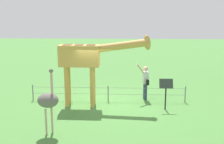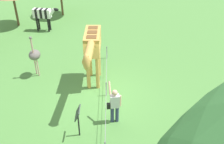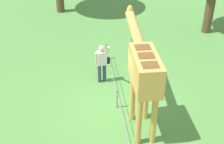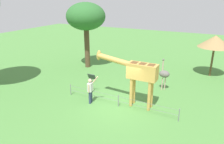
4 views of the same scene
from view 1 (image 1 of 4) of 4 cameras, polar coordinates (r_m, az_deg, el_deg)
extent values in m
plane|color=#4C843D|center=(12.79, -0.83, -6.20)|extent=(60.00, 60.00, 0.00)
cylinder|color=gold|center=(12.38, -3.82, -2.61)|extent=(0.18, 0.18, 1.76)
cylinder|color=gold|center=(11.96, -4.09, -3.15)|extent=(0.18, 0.18, 1.76)
cylinder|color=gold|center=(12.56, -8.81, -2.51)|extent=(0.18, 0.18, 1.76)
cylinder|color=gold|center=(12.15, -9.25, -3.03)|extent=(0.18, 0.18, 1.76)
cube|color=gold|center=(11.97, -6.66, 3.35)|extent=(1.71, 0.72, 0.90)
cube|color=brown|center=(11.83, -4.32, 5.54)|extent=(0.37, 0.45, 0.02)
cube|color=brown|center=(11.91, -6.72, 5.53)|extent=(0.37, 0.45, 0.02)
cube|color=brown|center=(12.01, -9.08, 5.52)|extent=(0.37, 0.45, 0.02)
cylinder|color=gold|center=(11.74, 1.64, 5.33)|extent=(2.30, 0.35, 0.62)
ellipsoid|color=gold|center=(11.74, 7.19, 5.99)|extent=(0.37, 0.27, 0.67)
cylinder|color=brown|center=(11.78, 7.19, 6.90)|extent=(0.05, 0.05, 0.14)
cylinder|color=brown|center=(11.66, 7.23, 6.84)|extent=(0.05, 0.05, 0.14)
cylinder|color=navy|center=(13.11, 6.85, -4.05)|extent=(0.14, 0.14, 0.78)
cylinder|color=navy|center=(13.30, 6.67, -3.81)|extent=(0.14, 0.14, 0.78)
cube|color=silver|center=(13.03, 6.83, -1.12)|extent=(0.29, 0.39, 0.55)
sphere|color=#D8AD8C|center=(12.95, 6.88, 0.67)|extent=(0.22, 0.22, 0.22)
cylinder|color=#D8AD8C|center=(12.73, 5.85, 0.63)|extent=(0.41, 0.13, 0.48)
cylinder|color=#D8AD8C|center=(13.25, 6.63, -0.92)|extent=(0.08, 0.08, 0.50)
cube|color=black|center=(12.88, 7.23, -2.09)|extent=(0.15, 0.21, 0.24)
cylinder|color=#CC9E93|center=(9.81, -12.12, -9.58)|extent=(0.07, 0.07, 0.90)
cylinder|color=#CC9E93|center=(9.70, -13.29, -9.88)|extent=(0.07, 0.07, 0.90)
ellipsoid|color=#66605B|center=(9.51, -12.91, -5.65)|extent=(0.70, 0.56, 0.49)
cylinder|color=#CC9E93|center=(9.32, -12.18, -2.46)|extent=(0.08, 0.08, 0.80)
sphere|color=#66605B|center=(9.22, -12.31, 0.25)|extent=(0.14, 0.14, 0.14)
cylinder|color=black|center=(11.96, 10.85, -5.36)|extent=(0.06, 0.06, 0.95)
cube|color=#333D38|center=(11.78, 10.97, -2.32)|extent=(0.56, 0.21, 0.38)
cylinder|color=slate|center=(13.50, -15.82, -4.02)|extent=(0.05, 0.05, 0.75)
cylinder|color=slate|center=(12.85, -0.79, -4.37)|extent=(0.05, 0.05, 0.75)
cylinder|color=slate|center=(13.12, 14.70, -4.42)|extent=(0.05, 0.05, 0.75)
cube|color=slate|center=(12.77, -0.79, -3.24)|extent=(7.00, 0.01, 0.01)
cube|color=slate|center=(12.86, -0.79, -4.53)|extent=(7.00, 0.01, 0.01)
camera|label=2|loc=(15.74, 40.64, 22.34)|focal=42.06mm
camera|label=3|loc=(16.34, -32.55, 19.40)|focal=48.34mm
camera|label=4|loc=(23.19, -11.67, 17.35)|focal=33.97mm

